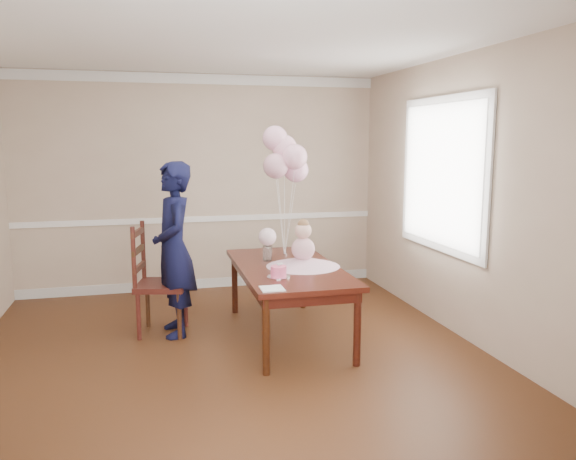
{
  "coord_description": "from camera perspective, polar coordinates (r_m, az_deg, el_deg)",
  "views": [
    {
      "loc": [
        -0.67,
        -4.61,
        1.9
      ],
      "look_at": [
        0.62,
        0.48,
        1.05
      ],
      "focal_mm": 35.0,
      "sensor_mm": 36.0,
      "label": 1
    }
  ],
  "objects": [
    {
      "name": "dining_table_top",
      "position": [
        5.41,
        -0.03,
        -3.9
      ],
      "size": [
        0.95,
        1.87,
        0.05
      ],
      "primitive_type": "cube",
      "rotation": [
        0.0,
        0.0,
        -0.01
      ],
      "color": "black",
      "rests_on": "table_leg_fl"
    },
    {
      "name": "balloon_c",
      "position": [
        5.88,
        -0.38,
        8.39
      ],
      "size": [
        0.26,
        0.26,
        0.26
      ],
      "primitive_type": "sphere",
      "color": "#FFB4CC",
      "rests_on": "balloon_ribbon_c"
    },
    {
      "name": "balloon_weight",
      "position": [
        5.91,
        -0.34,
        -2.45
      ],
      "size": [
        0.04,
        0.04,
        0.02
      ],
      "primitive_type": "cylinder",
      "rotation": [
        0.0,
        0.0,
        -0.01
      ],
      "color": "silver",
      "rests_on": "dining_table_top"
    },
    {
      "name": "balloon_b",
      "position": [
        5.76,
        0.67,
        7.45
      ],
      "size": [
        0.26,
        0.26,
        0.26
      ],
      "primitive_type": "sphere",
      "color": "#FFB4CF",
      "rests_on": "balloon_ribbon_b"
    },
    {
      "name": "cake_platter",
      "position": [
        4.96,
        -0.96,
        -4.78
      ],
      "size": [
        0.21,
        0.21,
        0.01
      ],
      "primitive_type": "cylinder",
      "rotation": [
        0.0,
        0.0,
        -0.01
      ],
      "color": "silver",
      "rests_on": "dining_table_top"
    },
    {
      "name": "window_frame",
      "position": [
        5.89,
        15.4,
        5.45
      ],
      "size": [
        0.02,
        1.66,
        1.56
      ],
      "primitive_type": "cube",
      "color": "silver",
      "rests_on": "wall_right"
    },
    {
      "name": "baseboard_trim",
      "position": [
        7.37,
        -8.57,
        -5.38
      ],
      "size": [
        4.5,
        0.02,
        0.12
      ],
      "primitive_type": "cube",
      "color": "silver",
      "rests_on": "floor"
    },
    {
      "name": "wall_back",
      "position": [
        7.16,
        -8.82,
        4.68
      ],
      "size": [
        4.5,
        0.02,
        2.7
      ],
      "primitive_type": "cube",
      "color": "tan",
      "rests_on": "floor"
    },
    {
      "name": "chair_leg_fr",
      "position": [
        5.52,
        -10.98,
        -8.59
      ],
      "size": [
        0.05,
        0.05,
        0.46
      ],
      "primitive_type": "cylinder",
      "rotation": [
        0.0,
        0.0,
        -0.22
      ],
      "color": "#331A0D",
      "rests_on": "floor"
    },
    {
      "name": "floor",
      "position": [
        5.03,
        -5.62,
        -13.04
      ],
      "size": [
        4.5,
        5.0,
        0.0
      ],
      "primitive_type": "cube",
      "color": "#361B0D",
      "rests_on": "ground"
    },
    {
      "name": "chair_slat_low",
      "position": [
        5.67,
        -14.88,
        -3.68
      ],
      "size": [
        0.13,
        0.43,
        0.05
      ],
      "primitive_type": "cube",
      "rotation": [
        0.0,
        0.0,
        -0.22
      ],
      "color": "#39170F",
      "rests_on": "dining_chair_seat"
    },
    {
      "name": "crown_molding",
      "position": [
        7.17,
        -9.07,
        14.92
      ],
      "size": [
        4.5,
        0.02,
        0.12
      ],
      "primitive_type": "cube",
      "color": "silver",
      "rests_on": "wall_back"
    },
    {
      "name": "table_leg_br",
      "position": [
        6.39,
        1.55,
        -5.07
      ],
      "size": [
        0.07,
        0.07,
        0.65
      ],
      "primitive_type": "cylinder",
      "rotation": [
        0.0,
        0.0,
        -0.01
      ],
      "color": "black",
      "rests_on": "floor"
    },
    {
      "name": "baby_head",
      "position": [
        5.32,
        1.56,
        -0.06
      ],
      "size": [
        0.16,
        0.16,
        0.16
      ],
      "primitive_type": "sphere",
      "color": "beige",
      "rests_on": "baby_torso"
    },
    {
      "name": "ceiling",
      "position": [
        4.73,
        -6.17,
        18.88
      ],
      "size": [
        4.5,
        5.0,
        0.02
      ],
      "primitive_type": "cube",
      "color": "white",
      "rests_on": "wall_back"
    },
    {
      "name": "table_leg_bl",
      "position": [
        6.23,
        -5.44,
        -5.47
      ],
      "size": [
        0.07,
        0.07,
        0.65
      ],
      "primitive_type": "cylinder",
      "rotation": [
        0.0,
        0.0,
        -0.01
      ],
      "color": "black",
      "rests_on": "floor"
    },
    {
      "name": "table_leg_fr",
      "position": [
        4.83,
        7.04,
        -9.91
      ],
      "size": [
        0.07,
        0.07,
        0.65
      ],
      "primitive_type": "cylinder",
      "rotation": [
        0.0,
        0.0,
        -0.01
      ],
      "color": "black",
      "rests_on": "floor"
    },
    {
      "name": "balloon_ribbon_e",
      "position": [
        5.9,
        0.24,
        1.16
      ],
      "size": [
        0.13,
        0.07,
        0.72
      ],
      "primitive_type": "cylinder",
      "rotation": [
        -0.09,
        0.17,
        -0.01
      ],
      "color": "white",
      "rests_on": "balloon_weight"
    },
    {
      "name": "chair_back_post_r",
      "position": [
        5.83,
        -14.5,
        -2.02
      ],
      "size": [
        0.05,
        0.05,
        0.6
      ],
      "primitive_type": "cylinder",
      "rotation": [
        0.0,
        0.0,
        -0.22
      ],
      "color": "#36130E",
      "rests_on": "dining_chair_seat"
    },
    {
      "name": "chair_slat_mid",
      "position": [
        5.63,
        -14.96,
        -1.97
      ],
      "size": [
        0.13,
        0.43,
        0.05
      ],
      "primitive_type": "cube",
      "rotation": [
        0.0,
        0.0,
        -0.22
      ],
      "color": "#311A0D",
      "rests_on": "dining_chair_seat"
    },
    {
      "name": "rose_vase_near",
      "position": [
        5.62,
        -2.09,
        -2.37
      ],
      "size": [
        0.09,
        0.09,
        0.15
      ],
      "primitive_type": "cylinder",
      "rotation": [
        0.0,
        0.0,
        -0.01
      ],
      "color": "silver",
      "rests_on": "dining_table_top"
    },
    {
      "name": "woman",
      "position": [
        5.54,
        -11.51,
        -1.95
      ],
      "size": [
        0.47,
        0.65,
        1.7
      ],
      "primitive_type": "imported",
      "rotation": [
        0.0,
        0.0,
        -1.48
      ],
      "color": "black",
      "rests_on": "floor"
    },
    {
      "name": "balloon_ribbon_b",
      "position": [
        5.82,
        0.16,
        1.76
      ],
      "size": [
        0.09,
        0.05,
        0.87
      ],
      "primitive_type": "cylinder",
      "rotation": [
        0.05,
        0.1,
        -0.01
      ],
      "color": "white",
      "rests_on": "balloon_weight"
    },
    {
      "name": "window_blinds",
      "position": [
        5.88,
        15.25,
        5.45
      ],
      "size": [
        0.01,
        1.5,
        1.4
      ],
      "primitive_type": "cube",
      "color": "white",
      "rests_on": "wall_right"
    },
    {
      "name": "baby_hair",
      "position": [
        5.32,
        1.56,
        0.53
      ],
      "size": [
        0.11,
        0.11,
        0.11
      ],
      "primitive_type": "sphere",
      "color": "brown",
      "rests_on": "baby_head"
    },
    {
      "name": "baby_skirt",
      "position": [
        5.38,
        1.54,
        -3.2
      ],
      "size": [
        0.71,
        0.71,
        0.09
      ],
      "primitive_type": "cone",
      "rotation": [
        0.0,
        0.0,
        -0.01
      ],
      "color": "#D69EB4",
      "rests_on": "dining_table_top"
    },
    {
      "name": "cake_flower_a",
      "position": [
        4.93,
        -0.97,
        -3.53
      ],
      "size": [
        0.03,
        0.03,
        0.03
      ],
      "primitive_type": "sphere",
      "color": "silver",
      "rests_on": "birthday_cake"
    },
    {
      "name": "napkin",
      "position": [
        4.58,
        -1.63,
        -5.96
      ],
      "size": [
        0.19,
        0.19,
        0.01
      ],
      "primitive_type": "cube",
      "rotation": [
        0.0,
        0.0,
        -0.01
      ],
      "color": "white",
      "rests_on": "dining_table_top"
    },
    {
      "name": "balloon_ribbon_d",
      "position": [
        5.87,
        -0.82,
        2.73
      ],
      "size": [
        0.08,
        0.1,
        1.06
      ],
      "primitive_type": "cylinder",
      "rotation": [
        -0.09,
        -0.07,
        -0.01
      ],
      "color": "white",
      "rests_on": "balloon_weight"
    },
    {
      "name": "balloon_a",
      "position": [
        5.77,
        -1.25,
        6.52
      ],
      "size": [
        0.26,
        0.26,
        0.26
      ],
      "primitive_type": "sphere",
      "color": "#DA9AAC",
      "rests_on": "balloon_ribbon_a"
    },
    {
      "name": "chair_slat_top",
      "position": [
        5.6,
        -15.03,
        -0.24
      ],
      "size": [
        0.13,
        0.43,
        0.05
      ],
      "primitive_type": "cube",
      "rotation": [
        0.0,
        0.0,
        -0.22
      ],
      "color": "#3B1810",
      "rests_on": "dining_chair_seat"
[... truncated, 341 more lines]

